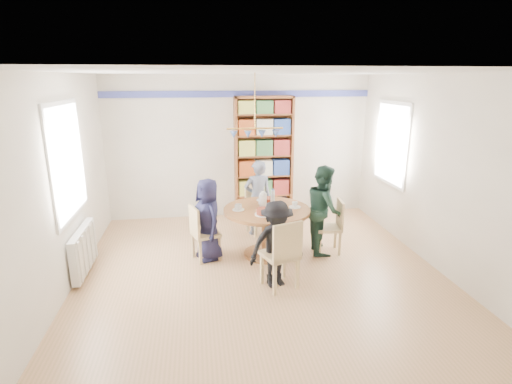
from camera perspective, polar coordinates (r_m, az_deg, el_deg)
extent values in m
plane|color=tan|center=(5.76, 0.61, -11.20)|extent=(5.00, 5.00, 0.00)
plane|color=white|center=(5.13, 0.70, 16.76)|extent=(5.00, 5.00, 0.00)
plane|color=white|center=(7.71, -2.35, 6.38)|extent=(5.00, 0.00, 5.00)
plane|color=white|center=(2.97, 8.50, -9.60)|extent=(5.00, 0.00, 5.00)
plane|color=white|center=(5.48, -26.12, 0.82)|extent=(0.00, 5.00, 5.00)
plane|color=white|center=(6.19, 24.18, 2.62)|extent=(0.00, 5.00, 5.00)
cube|color=#343D91|center=(7.59, -2.42, 13.82)|extent=(5.00, 0.02, 0.12)
cube|color=white|center=(5.70, -25.42, 4.02)|extent=(0.03, 1.32, 1.52)
cube|color=white|center=(5.70, -25.23, 4.04)|extent=(0.01, 1.20, 1.40)
cube|color=white|center=(7.25, 18.81, 6.54)|extent=(0.03, 1.12, 1.42)
cube|color=white|center=(7.24, 18.67, 6.55)|extent=(0.01, 1.00, 1.30)
cylinder|color=gold|center=(5.63, -0.16, 12.87)|extent=(0.01, 0.01, 0.75)
cylinder|color=gold|center=(5.66, -0.15, 9.07)|extent=(0.80, 0.02, 0.02)
cone|color=#4469C1|center=(5.64, -3.20, 8.20)|extent=(0.11, 0.11, 0.10)
cone|color=#4469C1|center=(5.66, -1.16, 8.25)|extent=(0.11, 0.11, 0.10)
cone|color=#4469C1|center=(5.69, 0.85, 8.29)|extent=(0.11, 0.11, 0.10)
cone|color=#4469C1|center=(5.72, 2.85, 8.32)|extent=(0.11, 0.11, 0.10)
cube|color=silver|center=(6.04, -23.42, -7.61)|extent=(0.10, 1.00, 0.60)
cube|color=silver|center=(5.67, -23.81, -9.19)|extent=(0.02, 0.06, 0.56)
cube|color=silver|center=(5.84, -23.32, -8.37)|extent=(0.02, 0.06, 0.56)
cube|color=silver|center=(6.02, -22.86, -7.61)|extent=(0.02, 0.06, 0.56)
cube|color=silver|center=(6.20, -22.43, -6.88)|extent=(0.02, 0.06, 0.56)
cube|color=silver|center=(6.38, -22.03, -6.20)|extent=(0.02, 0.06, 0.56)
cylinder|color=brown|center=(5.98, 1.56, -2.61)|extent=(1.30, 1.30, 0.05)
cylinder|color=brown|center=(6.11, 1.53, -5.95)|extent=(0.16, 0.16, 0.70)
cylinder|color=brown|center=(6.24, 1.51, -8.76)|extent=(0.70, 0.70, 0.04)
cube|color=#D2B581|center=(6.01, -7.19, -5.97)|extent=(0.47, 0.47, 0.04)
cube|color=#D2B581|center=(5.87, -8.80, -4.23)|extent=(0.16, 0.36, 0.44)
cube|color=#D2B581|center=(6.01, -5.25, -8.06)|extent=(0.05, 0.05, 0.38)
cube|color=#D2B581|center=(6.26, -6.33, -7.05)|extent=(0.05, 0.05, 0.38)
cube|color=#D2B581|center=(5.91, -7.97, -8.57)|extent=(0.05, 0.05, 0.38)
cube|color=#D2B581|center=(6.17, -8.95, -7.52)|extent=(0.05, 0.05, 0.38)
cube|color=#D2B581|center=(6.30, 10.31, -5.05)|extent=(0.41, 0.41, 0.04)
cube|color=#D2B581|center=(6.26, 11.92, -3.12)|extent=(0.08, 0.37, 0.44)
cube|color=#D2B581|center=(6.49, 8.65, -6.32)|extent=(0.04, 0.04, 0.38)
cube|color=#D2B581|center=(6.21, 9.13, -7.37)|extent=(0.04, 0.04, 0.38)
cube|color=#D2B581|center=(6.54, 11.26, -6.25)|extent=(0.04, 0.04, 0.38)
cube|color=#D2B581|center=(6.27, 11.85, -7.27)|extent=(0.04, 0.04, 0.38)
cube|color=#D2B581|center=(6.95, 0.47, -2.70)|extent=(0.48, 0.48, 0.05)
cube|color=#D2B581|center=(7.02, -0.17, -0.55)|extent=(0.37, 0.15, 0.45)
cube|color=#D2B581|center=(6.82, -0.09, -4.95)|extent=(0.05, 0.05, 0.39)
cube|color=#D2B581|center=(6.96, 2.18, -4.54)|extent=(0.05, 0.05, 0.39)
cube|color=#D2B581|center=(7.08, -1.22, -4.16)|extent=(0.05, 0.05, 0.39)
cube|color=#D2B581|center=(7.21, 0.99, -3.78)|extent=(0.05, 0.05, 0.39)
cube|color=#D2B581|center=(5.19, 3.40, -8.95)|extent=(0.53, 0.53, 0.05)
cube|color=#D2B581|center=(4.94, 4.56, -7.16)|extent=(0.40, 0.17, 0.49)
cube|color=#D2B581|center=(5.50, 3.98, -10.15)|extent=(0.05, 0.05, 0.42)
cube|color=#D2B581|center=(5.35, 0.85, -10.90)|extent=(0.05, 0.05, 0.42)
cube|color=#D2B581|center=(5.25, 5.92, -11.55)|extent=(0.05, 0.05, 0.42)
cube|color=#D2B581|center=(5.09, 2.68, -12.40)|extent=(0.05, 0.05, 0.42)
imported|color=#191937|center=(5.96, -6.85, -3.88)|extent=(0.59, 0.71, 1.24)
imported|color=#193328|center=(6.23, 9.66, -2.45)|extent=(0.60, 0.73, 1.37)
imported|color=gray|center=(6.84, 0.26, -0.82)|extent=(0.51, 0.36, 1.31)
imported|color=black|center=(5.16, 2.93, -7.47)|extent=(0.83, 0.61, 1.16)
cube|color=brown|center=(7.58, -2.89, 4.75)|extent=(0.04, 0.33, 2.32)
cube|color=brown|center=(7.75, 4.96, 4.96)|extent=(0.04, 0.33, 2.32)
cube|color=brown|center=(7.51, 1.13, 13.41)|extent=(1.10, 0.33, 0.04)
cube|color=brown|center=(7.94, 1.04, -3.14)|extent=(1.10, 0.33, 0.07)
cube|color=brown|center=(7.80, 0.89, 5.08)|extent=(1.10, 0.02, 2.32)
cube|color=brown|center=(7.82, 1.06, -0.31)|extent=(1.04, 0.31, 0.03)
cube|color=brown|center=(7.72, 1.07, 2.45)|extent=(1.04, 0.31, 0.03)
cube|color=brown|center=(7.64, 1.09, 5.27)|extent=(1.04, 0.31, 0.03)
cube|color=brown|center=(7.58, 1.10, 8.15)|extent=(1.04, 0.31, 0.03)
cube|color=brown|center=(7.53, 1.12, 11.06)|extent=(1.04, 0.31, 0.03)
cube|color=#943D16|center=(7.82, -1.32, -2.08)|extent=(0.30, 0.24, 0.29)
cube|color=beige|center=(7.86, 1.07, -1.97)|extent=(0.30, 0.24, 0.29)
cube|color=navy|center=(7.93, 3.44, -1.86)|extent=(0.30, 0.24, 0.29)
cube|color=#B7B749|center=(7.71, -1.34, 0.67)|extent=(0.30, 0.24, 0.29)
cube|color=#3B6A3B|center=(7.75, 1.09, 0.77)|extent=(0.30, 0.24, 0.29)
cube|color=maroon|center=(7.82, 3.48, 0.86)|extent=(0.30, 0.24, 0.29)
cube|color=#943D16|center=(7.62, -1.36, 3.48)|extent=(0.30, 0.24, 0.29)
cube|color=beige|center=(7.66, 1.10, 3.56)|extent=(0.30, 0.24, 0.29)
cube|color=navy|center=(7.72, 3.53, 3.63)|extent=(0.30, 0.24, 0.29)
cube|color=#B7B749|center=(7.54, -1.38, 6.35)|extent=(0.30, 0.24, 0.29)
cube|color=#3B6A3B|center=(7.59, 1.12, 6.41)|extent=(0.30, 0.24, 0.29)
cube|color=maroon|center=(7.65, 3.58, 6.46)|extent=(0.30, 0.24, 0.29)
cube|color=#943D16|center=(7.49, -1.40, 9.27)|extent=(0.30, 0.24, 0.29)
cube|color=beige|center=(7.54, 1.14, 9.31)|extent=(0.30, 0.24, 0.29)
cube|color=navy|center=(7.60, 3.63, 9.34)|extent=(0.30, 0.24, 0.29)
cube|color=#B7B749|center=(7.45, -1.42, 12.04)|extent=(0.30, 0.24, 0.24)
cube|color=#3B6A3B|center=(7.50, 1.15, 12.07)|extent=(0.30, 0.24, 0.24)
cube|color=maroon|center=(7.57, 3.68, 12.07)|extent=(0.30, 0.24, 0.24)
cylinder|color=white|center=(6.00, 1.03, -1.21)|extent=(0.11, 0.11, 0.21)
sphere|color=white|center=(5.97, 1.03, -0.23)|extent=(0.08, 0.08, 0.08)
cylinder|color=silver|center=(6.06, 2.39, -0.89)|extent=(0.06, 0.06, 0.25)
cylinder|color=#4469C1|center=(6.02, 2.41, 0.34)|extent=(0.03, 0.03, 0.03)
cylinder|color=white|center=(6.21, 1.56, -1.60)|extent=(0.27, 0.27, 0.01)
cylinder|color=maroon|center=(6.20, 1.57, -1.19)|extent=(0.21, 0.21, 0.08)
cylinder|color=white|center=(5.71, 1.15, -3.20)|extent=(0.27, 0.27, 0.01)
cylinder|color=maroon|center=(5.69, 1.15, -2.77)|extent=(0.21, 0.21, 0.08)
cylinder|color=white|center=(5.92, -2.54, -2.53)|extent=(0.18, 0.18, 0.01)
imported|color=white|center=(5.90, -2.55, -2.17)|extent=(0.11, 0.11, 0.09)
cylinder|color=white|center=(6.06, 5.56, -2.14)|extent=(0.18, 0.18, 0.01)
imported|color=white|center=(6.05, 5.57, -1.80)|extent=(0.09, 0.09, 0.08)
cylinder|color=white|center=(6.38, 0.88, -1.14)|extent=(0.18, 0.18, 0.01)
imported|color=white|center=(6.36, 0.89, -0.81)|extent=(0.11, 0.11, 0.09)
cylinder|color=white|center=(5.57, 2.34, -3.70)|extent=(0.18, 0.18, 0.01)
imported|color=white|center=(5.56, 2.34, -3.34)|extent=(0.09, 0.09, 0.08)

